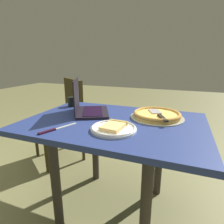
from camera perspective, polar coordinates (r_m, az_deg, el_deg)
ground_plane at (r=1.60m, az=0.51°, el=-27.30°), size 12.00×12.00×0.00m
dining_table at (r=1.26m, az=0.57°, el=-6.94°), size 1.16×0.80×0.70m
laptop at (r=1.38m, az=-7.72°, el=1.76°), size 0.35×0.39×0.26m
pizza_plate at (r=1.06m, az=0.53°, el=-4.91°), size 0.26×0.26×0.04m
pizza_tray at (r=1.31m, az=13.70°, el=-0.87°), size 0.37×0.37×0.04m
table_knife at (r=1.12m, az=-17.32°, el=-5.15°), size 0.11×0.23×0.01m
drink_cup at (r=1.62m, az=-12.21°, el=3.19°), size 0.07×0.07×0.08m
chair_near at (r=2.10m, az=-14.66°, el=-0.50°), size 0.61×0.61×0.89m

